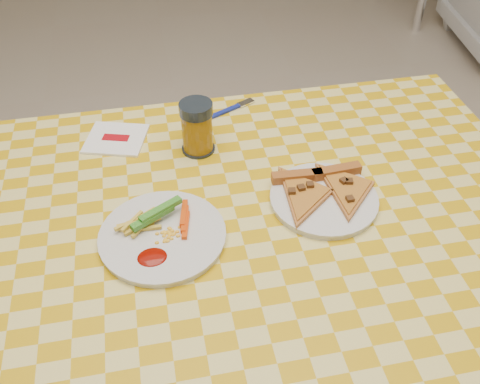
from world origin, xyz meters
name	(u,v)px	position (x,y,z in m)	size (l,w,h in m)	color
table	(237,244)	(0.00, 0.00, 0.68)	(1.28, 0.88, 0.76)	white
plate_left	(163,237)	(-0.15, -0.03, 0.76)	(0.23, 0.23, 0.01)	silver
plate_right	(324,200)	(0.18, 0.01, 0.76)	(0.21, 0.21, 0.01)	silver
fries_veggies	(157,226)	(-0.16, -0.01, 0.78)	(0.16, 0.15, 0.04)	#E3BF48
pizza_slices	(323,189)	(0.18, 0.03, 0.78)	(0.23, 0.21, 0.02)	#BA7D39
drink_glass	(197,128)	(-0.04, 0.23, 0.82)	(0.07, 0.07, 0.12)	black
napkin	(116,139)	(-0.22, 0.31, 0.76)	(0.16, 0.15, 0.01)	white
fork	(231,109)	(0.06, 0.38, 0.76)	(0.14, 0.08, 0.01)	navy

